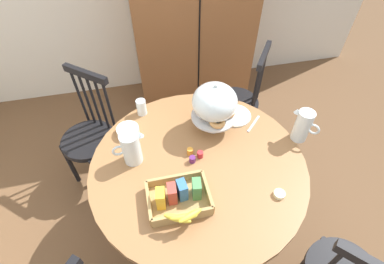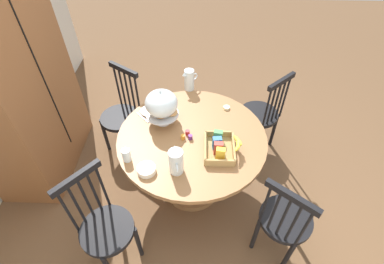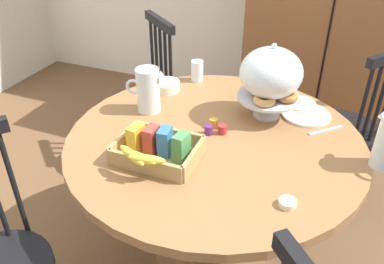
{
  "view_description": "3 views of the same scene",
  "coord_description": "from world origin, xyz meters",
  "px_view_note": "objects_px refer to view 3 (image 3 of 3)",
  "views": [
    {
      "loc": [
        -0.25,
        -0.98,
        2.03
      ],
      "look_at": [
        -0.0,
        0.11,
        0.84
      ],
      "focal_mm": 26.22,
      "sensor_mm": 36.0,
      "label": 1
    },
    {
      "loc": [
        -1.66,
        -0.09,
        2.46
      ],
      "look_at": [
        -0.0,
        -0.04,
        0.79
      ],
      "focal_mm": 26.93,
      "sensor_mm": 36.0,
      "label": 2
    },
    {
      "loc": [
        0.44,
        -1.38,
        1.66
      ],
      "look_at": [
        -0.1,
        -0.04,
        0.74
      ],
      "focal_mm": 37.59,
      "sensor_mm": 36.0,
      "label": 3
    }
  ],
  "objects_px": {
    "windsor_chair_facing_door": "(347,132)",
    "drinking_glass": "(197,71)",
    "china_plate_small": "(300,103)",
    "butter_dish": "(287,203)",
    "china_plate_large": "(306,115)",
    "milk_pitcher": "(148,92)",
    "windsor_chair_far_side": "(143,103)",
    "dining_table": "(213,175)",
    "pastry_stand_with_dome": "(271,76)",
    "cereal_basket": "(156,149)",
    "cereal_bowl": "(166,86)"
  },
  "relations": [
    {
      "from": "china_plate_large",
      "to": "china_plate_small",
      "type": "height_order",
      "value": "china_plate_small"
    },
    {
      "from": "dining_table",
      "to": "drinking_glass",
      "type": "xyz_separation_m",
      "value": [
        -0.27,
        0.49,
        0.26
      ]
    },
    {
      "from": "cereal_bowl",
      "to": "drinking_glass",
      "type": "distance_m",
      "value": 0.2
    },
    {
      "from": "milk_pitcher",
      "to": "butter_dish",
      "type": "distance_m",
      "value": 0.83
    },
    {
      "from": "drinking_glass",
      "to": "butter_dish",
      "type": "bearing_deg",
      "value": -51.4
    },
    {
      "from": "butter_dish",
      "to": "dining_table",
      "type": "bearing_deg",
      "value": 140.17
    },
    {
      "from": "dining_table",
      "to": "cereal_basket",
      "type": "bearing_deg",
      "value": -123.72
    },
    {
      "from": "windsor_chair_facing_door",
      "to": "windsor_chair_far_side",
      "type": "relative_size",
      "value": 1.0
    },
    {
      "from": "china_plate_large",
      "to": "cereal_basket",
      "type": "bearing_deg",
      "value": -131.22
    },
    {
      "from": "china_plate_small",
      "to": "cereal_bowl",
      "type": "xyz_separation_m",
      "value": [
        -0.66,
        -0.08,
        0.01
      ]
    },
    {
      "from": "windsor_chair_far_side",
      "to": "china_plate_small",
      "type": "xyz_separation_m",
      "value": [
        0.97,
        -0.22,
        0.3
      ]
    },
    {
      "from": "milk_pitcher",
      "to": "drinking_glass",
      "type": "relative_size",
      "value": 1.88
    },
    {
      "from": "china_plate_small",
      "to": "drinking_glass",
      "type": "height_order",
      "value": "drinking_glass"
    },
    {
      "from": "cereal_basket",
      "to": "drinking_glass",
      "type": "xyz_separation_m",
      "value": [
        -0.11,
        0.72,
        0.01
      ]
    },
    {
      "from": "windsor_chair_far_side",
      "to": "pastry_stand_with_dome",
      "type": "xyz_separation_m",
      "value": [
        0.85,
        -0.36,
        0.48
      ]
    },
    {
      "from": "windsor_chair_facing_door",
      "to": "cereal_bowl",
      "type": "bearing_deg",
      "value": -155.01
    },
    {
      "from": "windsor_chair_facing_door",
      "to": "butter_dish",
      "type": "relative_size",
      "value": 16.25
    },
    {
      "from": "milk_pitcher",
      "to": "windsor_chair_far_side",
      "type": "bearing_deg",
      "value": 122.3
    },
    {
      "from": "windsor_chair_facing_door",
      "to": "windsor_chair_far_side",
      "type": "xyz_separation_m",
      "value": [
        -1.22,
        -0.13,
        0.0
      ]
    },
    {
      "from": "china_plate_large",
      "to": "butter_dish",
      "type": "bearing_deg",
      "value": -87.03
    },
    {
      "from": "china_plate_large",
      "to": "butter_dish",
      "type": "relative_size",
      "value": 3.67
    },
    {
      "from": "dining_table",
      "to": "pastry_stand_with_dome",
      "type": "height_order",
      "value": "pastry_stand_with_dome"
    },
    {
      "from": "windsor_chair_facing_door",
      "to": "pastry_stand_with_dome",
      "type": "distance_m",
      "value": 0.79
    },
    {
      "from": "butter_dish",
      "to": "china_plate_small",
      "type": "bearing_deg",
      "value": 96.14
    },
    {
      "from": "milk_pitcher",
      "to": "butter_dish",
      "type": "height_order",
      "value": "milk_pitcher"
    },
    {
      "from": "milk_pitcher",
      "to": "china_plate_small",
      "type": "relative_size",
      "value": 1.38
    },
    {
      "from": "pastry_stand_with_dome",
      "to": "china_plate_large",
      "type": "height_order",
      "value": "pastry_stand_with_dome"
    },
    {
      "from": "drinking_glass",
      "to": "china_plate_small",
      "type": "bearing_deg",
      "value": -8.72
    },
    {
      "from": "dining_table",
      "to": "china_plate_small",
      "type": "relative_size",
      "value": 8.29
    },
    {
      "from": "windsor_chair_far_side",
      "to": "pastry_stand_with_dome",
      "type": "relative_size",
      "value": 2.83
    },
    {
      "from": "windsor_chair_facing_door",
      "to": "dining_table",
      "type": "bearing_deg",
      "value": -125.83
    },
    {
      "from": "dining_table",
      "to": "windsor_chair_facing_door",
      "type": "distance_m",
      "value": 0.93
    },
    {
      "from": "windsor_chair_facing_door",
      "to": "drinking_glass",
      "type": "height_order",
      "value": "windsor_chair_facing_door"
    },
    {
      "from": "milk_pitcher",
      "to": "dining_table",
      "type": "bearing_deg",
      "value": -15.98
    },
    {
      "from": "china_plate_large",
      "to": "pastry_stand_with_dome",
      "type": "bearing_deg",
      "value": -158.49
    },
    {
      "from": "windsor_chair_far_side",
      "to": "pastry_stand_with_dome",
      "type": "height_order",
      "value": "pastry_stand_with_dome"
    },
    {
      "from": "dining_table",
      "to": "milk_pitcher",
      "type": "xyz_separation_m",
      "value": [
        -0.36,
        0.1,
        0.3
      ]
    },
    {
      "from": "china_plate_small",
      "to": "butter_dish",
      "type": "xyz_separation_m",
      "value": [
        0.08,
        -0.7,
        -0.01
      ]
    },
    {
      "from": "windsor_chair_facing_door",
      "to": "china_plate_small",
      "type": "distance_m",
      "value": 0.53
    },
    {
      "from": "cereal_bowl",
      "to": "china_plate_large",
      "type": "bearing_deg",
      "value": 0.01
    },
    {
      "from": "windsor_chair_facing_door",
      "to": "china_plate_large",
      "type": "distance_m",
      "value": 0.56
    },
    {
      "from": "windsor_chair_far_side",
      "to": "windsor_chair_facing_door",
      "type": "bearing_deg",
      "value": 6.01
    },
    {
      "from": "butter_dish",
      "to": "milk_pitcher",
      "type": "bearing_deg",
      "value": 150.64
    },
    {
      "from": "pastry_stand_with_dome",
      "to": "cereal_basket",
      "type": "distance_m",
      "value": 0.6
    },
    {
      "from": "windsor_chair_far_side",
      "to": "cereal_bowl",
      "type": "distance_m",
      "value": 0.53
    },
    {
      "from": "windsor_chair_far_side",
      "to": "milk_pitcher",
      "type": "distance_m",
      "value": 0.72
    },
    {
      "from": "pastry_stand_with_dome",
      "to": "drinking_glass",
      "type": "xyz_separation_m",
      "value": [
        -0.43,
        0.23,
        -0.14
      ]
    },
    {
      "from": "milk_pitcher",
      "to": "drinking_glass",
      "type": "distance_m",
      "value": 0.4
    },
    {
      "from": "windsor_chair_far_side",
      "to": "milk_pitcher",
      "type": "xyz_separation_m",
      "value": [
        0.33,
        -0.52,
        0.38
      ]
    },
    {
      "from": "dining_table",
      "to": "windsor_chair_far_side",
      "type": "distance_m",
      "value": 0.93
    }
  ]
}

